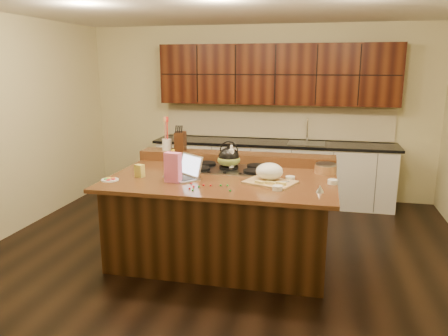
# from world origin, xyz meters

# --- Properties ---
(room) EXTENTS (5.52, 5.02, 2.72)m
(room) POSITION_xyz_m (0.00, 0.00, 1.35)
(room) COLOR black
(room) RESTS_ON ground
(island) EXTENTS (2.40, 1.60, 0.92)m
(island) POSITION_xyz_m (0.00, 0.00, 0.46)
(island) COLOR black
(island) RESTS_ON ground
(back_ledge) EXTENTS (2.40, 0.30, 0.12)m
(back_ledge) POSITION_xyz_m (0.00, 0.70, 0.98)
(back_ledge) COLOR black
(back_ledge) RESTS_ON island
(cooktop) EXTENTS (0.92, 0.52, 0.05)m
(cooktop) POSITION_xyz_m (0.00, 0.30, 0.94)
(cooktop) COLOR gray
(cooktop) RESTS_ON island
(back_counter) EXTENTS (3.70, 0.66, 2.40)m
(back_counter) POSITION_xyz_m (0.30, 2.23, 0.98)
(back_counter) COLOR silver
(back_counter) RESTS_ON ground
(kettle) EXTENTS (0.27, 0.27, 0.22)m
(kettle) POSITION_xyz_m (0.00, 0.30, 1.07)
(kettle) COLOR black
(kettle) RESTS_ON cooktop
(green_bowl) EXTENTS (0.34, 0.34, 0.14)m
(green_bowl) POSITION_xyz_m (0.00, 0.30, 1.04)
(green_bowl) COLOR olive
(green_bowl) RESTS_ON cooktop
(laptop) EXTENTS (0.45, 0.44, 0.25)m
(laptop) POSITION_xyz_m (-0.37, -0.16, 0.99)
(laptop) COLOR #B7B7BC
(laptop) RESTS_ON island
(oil_bottle) EXTENTS (0.09, 0.09, 0.27)m
(oil_bottle) POSITION_xyz_m (-0.47, -0.26, 1.06)
(oil_bottle) COLOR orange
(oil_bottle) RESTS_ON island
(vinegar_bottle) EXTENTS (0.07, 0.07, 0.25)m
(vinegar_bottle) POSITION_xyz_m (0.04, 0.24, 1.04)
(vinegar_bottle) COLOR silver
(vinegar_bottle) RESTS_ON island
(wooden_tray) EXTENTS (0.58, 0.50, 0.20)m
(wooden_tray) POSITION_xyz_m (0.52, -0.13, 1.01)
(wooden_tray) COLOR tan
(wooden_tray) RESTS_ON island
(ramekin_a) EXTENTS (0.12, 0.12, 0.04)m
(ramekin_a) POSITION_xyz_m (0.63, -0.41, 0.94)
(ramekin_a) COLOR white
(ramekin_a) RESTS_ON island
(ramekin_b) EXTENTS (0.10, 0.10, 0.04)m
(ramekin_b) POSITION_xyz_m (0.72, -0.02, 0.94)
(ramekin_b) COLOR white
(ramekin_b) RESTS_ON island
(ramekin_c) EXTENTS (0.11, 0.11, 0.04)m
(ramekin_c) POSITION_xyz_m (1.15, -0.06, 0.94)
(ramekin_c) COLOR white
(ramekin_c) RESTS_ON island
(strainer_bowl) EXTENTS (0.30, 0.30, 0.09)m
(strainer_bowl) POSITION_xyz_m (1.08, 0.39, 0.97)
(strainer_bowl) COLOR #996B3F
(strainer_bowl) RESTS_ON island
(kitchen_timer) EXTENTS (0.09, 0.09, 0.07)m
(kitchen_timer) POSITION_xyz_m (1.03, -0.39, 0.96)
(kitchen_timer) COLOR silver
(kitchen_timer) RESTS_ON island
(pink_bag) EXTENTS (0.18, 0.11, 0.31)m
(pink_bag) POSITION_xyz_m (-0.44, -0.34, 1.07)
(pink_bag) COLOR pink
(pink_bag) RESTS_ON island
(candy_plate) EXTENTS (0.19, 0.19, 0.01)m
(candy_plate) POSITION_xyz_m (-1.11, -0.43, 0.93)
(candy_plate) COLOR white
(candy_plate) RESTS_ON island
(package_box) EXTENTS (0.11, 0.09, 0.13)m
(package_box) POSITION_xyz_m (-0.87, -0.22, 0.99)
(package_box) COLOR gold
(package_box) RESTS_ON island
(utensil_crock) EXTENTS (0.15, 0.15, 0.14)m
(utensil_crock) POSITION_xyz_m (-0.89, 0.70, 1.11)
(utensil_crock) COLOR white
(utensil_crock) RESTS_ON back_ledge
(knife_block) EXTENTS (0.14, 0.20, 0.24)m
(knife_block) POSITION_xyz_m (-0.71, 0.70, 1.16)
(knife_block) COLOR black
(knife_block) RESTS_ON back_ledge
(gumdrop_0) EXTENTS (0.02, 0.02, 0.02)m
(gumdrop_0) POSITION_xyz_m (-0.03, -0.42, 0.93)
(gumdrop_0) COLOR red
(gumdrop_0) RESTS_ON island
(gumdrop_1) EXTENTS (0.02, 0.02, 0.02)m
(gumdrop_1) POSITION_xyz_m (0.13, -0.38, 0.93)
(gumdrop_1) COLOR #198C26
(gumdrop_1) RESTS_ON island
(gumdrop_2) EXTENTS (0.02, 0.02, 0.02)m
(gumdrop_2) POSITION_xyz_m (-0.10, -0.42, 0.93)
(gumdrop_2) COLOR red
(gumdrop_2) RESTS_ON island
(gumdrop_3) EXTENTS (0.02, 0.02, 0.02)m
(gumdrop_3) POSITION_xyz_m (-0.13, -0.49, 0.93)
(gumdrop_3) COLOR #198C26
(gumdrop_3) RESTS_ON island
(gumdrop_4) EXTENTS (0.02, 0.02, 0.02)m
(gumdrop_4) POSITION_xyz_m (-0.20, -0.57, 0.93)
(gumdrop_4) COLOR red
(gumdrop_4) RESTS_ON island
(gumdrop_5) EXTENTS (0.02, 0.02, 0.02)m
(gumdrop_5) POSITION_xyz_m (-0.16, -0.61, 0.93)
(gumdrop_5) COLOR #198C26
(gumdrop_5) RESTS_ON island
(gumdrop_6) EXTENTS (0.02, 0.02, 0.02)m
(gumdrop_6) POSITION_xyz_m (-0.19, -0.48, 0.93)
(gumdrop_6) COLOR red
(gumdrop_6) RESTS_ON island
(gumdrop_7) EXTENTS (0.02, 0.02, 0.02)m
(gumdrop_7) POSITION_xyz_m (0.20, -0.55, 0.93)
(gumdrop_7) COLOR #198C26
(gumdrop_7) RESTS_ON island
(gumdrop_8) EXTENTS (0.02, 0.02, 0.02)m
(gumdrop_8) POSITION_xyz_m (-0.24, -0.39, 0.93)
(gumdrop_8) COLOR red
(gumdrop_8) RESTS_ON island
(gumdrop_9) EXTENTS (0.02, 0.02, 0.02)m
(gumdrop_9) POSITION_xyz_m (0.07, -0.39, 0.93)
(gumdrop_9) COLOR #198C26
(gumdrop_9) RESTS_ON island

